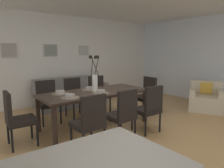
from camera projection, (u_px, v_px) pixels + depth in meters
ground_plane at (131, 136)px, 3.82m from camera, size 9.00×9.00×0.00m
back_wall_panel at (58, 60)px, 6.17m from camera, size 9.00×0.10×2.60m
side_window_wall at (214, 60)px, 6.11m from camera, size 0.10×6.30×2.60m
dining_table at (95, 95)px, 4.22m from camera, size 2.20×0.95×0.74m
dining_chair_near_left at (90, 120)px, 3.16m from camera, size 0.46×0.46×0.92m
dining_chair_near_right at (48, 99)px, 4.51m from camera, size 0.47×0.47×0.92m
dining_chair_far_left at (123, 112)px, 3.56m from camera, size 0.46×0.46×0.92m
dining_chair_far_right at (75, 95)px, 4.93m from camera, size 0.46×0.46×0.92m
dining_chair_mid_left at (149, 107)px, 3.92m from camera, size 0.46×0.46×0.92m
dining_chair_mid_right at (98, 92)px, 5.33m from camera, size 0.46×0.46×0.92m
dining_chair_head_west at (16, 116)px, 3.34m from camera, size 0.46×0.46×0.92m
dining_chair_head_east at (146, 94)px, 5.11m from camera, size 0.47×0.47×0.92m
centerpiece_vase at (95, 78)px, 4.17m from camera, size 0.21×0.23×0.73m
placemat_near_left at (70, 98)px, 3.65m from camera, size 0.32×0.32×0.01m
bowl_near_left at (70, 96)px, 3.64m from camera, size 0.17×0.17×0.07m
placemat_near_right at (60, 94)px, 3.98m from camera, size 0.32×0.32×0.01m
bowl_near_right at (60, 92)px, 3.98m from camera, size 0.17×0.17×0.07m
placemat_far_left at (101, 93)px, 4.04m from camera, size 0.32×0.32×0.01m
bowl_far_left at (101, 91)px, 4.03m from camera, size 0.17×0.17×0.07m
placemat_far_right at (89, 90)px, 4.38m from camera, size 0.32×0.32×0.01m
bowl_far_right at (89, 88)px, 4.37m from camera, size 0.17×0.17×0.07m
sofa at (72, 96)px, 5.98m from camera, size 2.00×0.84×0.80m
armchair at (206, 99)px, 5.50m from camera, size 1.09×1.09×0.75m
framed_picture_left at (9, 50)px, 5.27m from camera, size 0.38×0.03×0.37m
framed_picture_center at (51, 50)px, 5.93m from camera, size 0.41×0.03×0.35m
framed_picture_right at (84, 50)px, 6.58m from camera, size 0.33×0.03×0.30m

